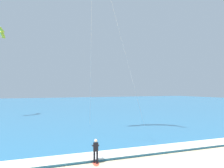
# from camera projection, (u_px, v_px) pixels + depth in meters

# --- Properties ---
(sea) EXTENTS (200.00, 120.00, 0.20)m
(sea) POSITION_uv_depth(u_px,v_px,m) (23.00, 107.00, 74.93)
(sea) COLOR teal
(sea) RESTS_ON ground
(surf_foam) EXTENTS (200.00, 2.26, 0.04)m
(surf_foam) POSITION_uv_depth(u_px,v_px,m) (126.00, 152.00, 21.56)
(surf_foam) COLOR white
(surf_foam) RESTS_ON sea
(surfboard) EXTENTS (0.86, 1.47, 0.09)m
(surfboard) POSITION_uv_depth(u_px,v_px,m) (96.00, 163.00, 19.08)
(surfboard) COLOR #E04C38
(surfboard) RESTS_ON ground
(kitesurfer) EXTENTS (0.63, 0.62, 1.69)m
(kitesurfer) POSITION_uv_depth(u_px,v_px,m) (96.00, 150.00, 19.11)
(kitesurfer) COLOR black
(kitesurfer) RESTS_ON ground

